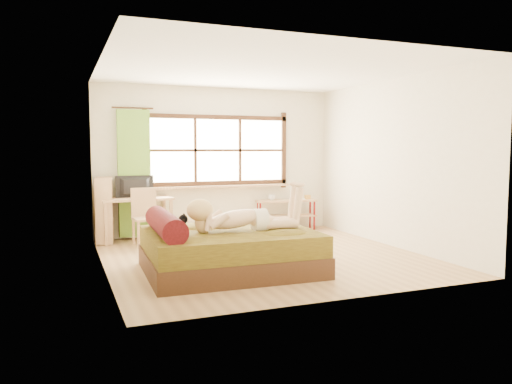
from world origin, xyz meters
name	(u,v)px	position (x,y,z in m)	size (l,w,h in m)	color
floor	(264,256)	(0.00, 0.00, 0.00)	(4.50, 4.50, 0.00)	#9E754C
ceiling	(264,70)	(0.00, 0.00, 2.70)	(4.50, 4.50, 0.00)	white
wall_back	(218,161)	(0.00, 2.25, 1.35)	(4.50, 4.50, 0.00)	silver
wall_front	(347,171)	(0.00, -2.25, 1.35)	(4.50, 4.50, 0.00)	silver
wall_left	(102,167)	(-2.25, 0.00, 1.35)	(4.50, 4.50, 0.00)	silver
wall_right	(392,163)	(2.25, 0.00, 1.35)	(4.50, 4.50, 0.00)	silver
window	(218,153)	(0.00, 2.22, 1.51)	(2.80, 0.16, 1.46)	#FFEDBF
curtain	(134,174)	(-1.55, 2.13, 1.15)	(0.55, 0.10, 2.20)	#579127
bed	(226,249)	(-0.80, -0.66, 0.29)	(2.19, 1.78, 0.81)	black
woman	(242,206)	(-0.59, -0.71, 0.85)	(1.49, 0.43, 0.64)	beige
kitten	(173,223)	(-1.46, -0.56, 0.66)	(0.32, 0.13, 0.26)	black
desk	(136,204)	(-1.55, 1.95, 0.65)	(1.23, 0.64, 0.74)	#A37E58
monitor	(135,187)	(-1.55, 2.00, 0.93)	(0.65, 0.09, 0.37)	black
chair	(145,213)	(-1.46, 1.59, 0.52)	(0.45, 0.45, 0.93)	#A37E58
pipe_shelf	(286,208)	(1.34, 2.07, 0.44)	(1.22, 0.46, 0.67)	#A37E58
cup	(272,197)	(1.03, 2.07, 0.65)	(0.13, 0.13, 0.10)	gray
book	(295,199)	(1.53, 2.07, 0.60)	(0.17, 0.23, 0.02)	gray
bookshelf	(104,210)	(-2.08, 1.94, 0.56)	(0.33, 0.51, 1.10)	#A37E58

